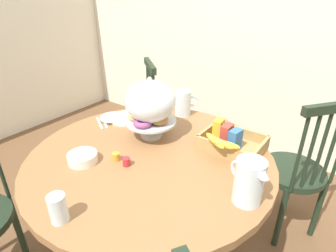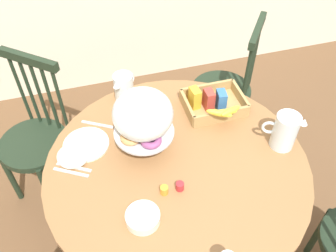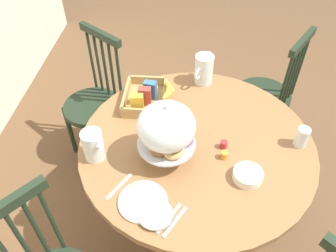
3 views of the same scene
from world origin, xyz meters
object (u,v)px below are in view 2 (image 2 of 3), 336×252
at_px(windsor_chair_facing_door, 37,141).
at_px(cereal_bowl, 143,218).
at_px(china_plate_large, 86,144).
at_px(dining_table, 176,189).
at_px(windsor_chair_by_cabinet, 225,91).
at_px(china_plate_small, 73,155).
at_px(cereal_basket, 213,104).
at_px(milk_pitcher, 124,89).
at_px(orange_juice_pitcher, 284,132).
at_px(pastry_stand_with_dome, 143,117).

relative_size(windsor_chair_facing_door, cereal_bowl, 6.96).
bearing_deg(windsor_chair_facing_door, china_plate_large, -52.25).
relative_size(dining_table, windsor_chair_by_cabinet, 1.25).
bearing_deg(china_plate_small, china_plate_large, 43.74).
distance_m(dining_table, windsor_chair_by_cabinet, 0.91).
distance_m(cereal_basket, china_plate_large, 0.67).
bearing_deg(milk_pitcher, cereal_bowl, -95.98).
height_order(dining_table, china_plate_large, china_plate_large).
height_order(cereal_basket, china_plate_small, cereal_basket).
relative_size(orange_juice_pitcher, cereal_bowl, 1.33).
height_order(pastry_stand_with_dome, china_plate_small, pastry_stand_with_dome).
distance_m(windsor_chair_by_cabinet, cereal_bowl, 1.27).
xyz_separation_m(dining_table, cereal_bowl, (-0.22, -0.24, 0.23)).
height_order(windsor_chair_by_cabinet, china_plate_large, windsor_chair_by_cabinet).
relative_size(windsor_chair_by_cabinet, milk_pitcher, 5.93).
bearing_deg(orange_juice_pitcher, cereal_bowl, -163.80).
xyz_separation_m(cereal_basket, china_plate_small, (-0.74, -0.12, -0.03)).
bearing_deg(china_plate_large, cereal_bowl, -70.23).
bearing_deg(cereal_basket, windsor_chair_by_cabinet, 56.59).
xyz_separation_m(china_plate_large, cereal_bowl, (0.17, -0.47, 0.02)).
relative_size(dining_table, milk_pitcher, 7.41).
bearing_deg(cereal_bowl, windsor_chair_facing_door, 118.57).
height_order(windsor_chair_facing_door, orange_juice_pitcher, windsor_chair_facing_door).
distance_m(windsor_chair_facing_door, milk_pitcher, 0.66).
bearing_deg(china_plate_large, windsor_chair_facing_door, 127.75).
distance_m(dining_table, china_plate_large, 0.50).
bearing_deg(pastry_stand_with_dome, cereal_basket, 19.65).
bearing_deg(dining_table, china_plate_large, 149.26).
height_order(dining_table, pastry_stand_with_dome, pastry_stand_with_dome).
relative_size(pastry_stand_with_dome, china_plate_large, 1.56).
distance_m(windsor_chair_by_cabinet, milk_pitcher, 0.82).
bearing_deg(dining_table, china_plate_small, 159.65).
height_order(pastry_stand_with_dome, orange_juice_pitcher, pastry_stand_with_dome).
relative_size(windsor_chair_by_cabinet, windsor_chair_facing_door, 1.00).
height_order(milk_pitcher, china_plate_large, milk_pitcher).
distance_m(windsor_chair_facing_door, cereal_basket, 1.07).
bearing_deg(milk_pitcher, china_plate_small, -133.05).
distance_m(orange_juice_pitcher, cereal_bowl, 0.76).
bearing_deg(windsor_chair_by_cabinet, dining_table, -128.29).
bearing_deg(dining_table, cereal_bowl, -132.39).
bearing_deg(china_plate_small, windsor_chair_by_cabinet, 28.31).
bearing_deg(cereal_bowl, milk_pitcher, 84.02).
xyz_separation_m(dining_table, windsor_chair_facing_door, (-0.68, 0.61, -0.08)).
xyz_separation_m(orange_juice_pitcher, cereal_bowl, (-0.73, -0.21, -0.06)).
xyz_separation_m(cereal_basket, china_plate_large, (-0.67, -0.06, -0.04)).
distance_m(pastry_stand_with_dome, milk_pitcher, 0.37).
relative_size(windsor_chair_facing_door, orange_juice_pitcher, 5.25).
bearing_deg(milk_pitcher, windsor_chair_by_cabinet, 16.92).
bearing_deg(china_plate_large, milk_pitcher, 47.74).
height_order(pastry_stand_with_dome, china_plate_large, pastry_stand_with_dome).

